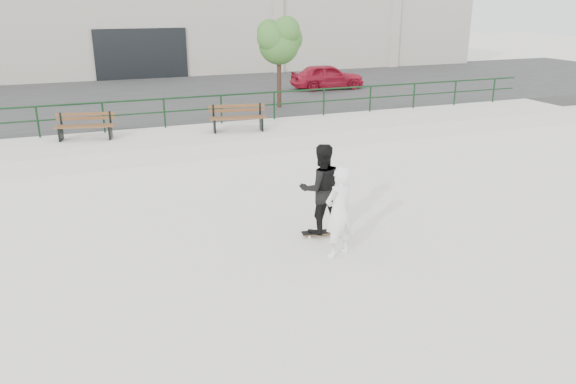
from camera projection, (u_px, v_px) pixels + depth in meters
name	position (u px, v px, depth m)	size (l,w,h in m)	color
ground	(321.00, 268.00, 10.35)	(120.00, 120.00, 0.00)	silver
ledge	(203.00, 141.00, 18.64)	(30.00, 3.00, 0.50)	silver
parking_strip	(161.00, 100.00, 26.13)	(60.00, 14.00, 0.50)	#303030
railing	(193.00, 104.00, 19.46)	(28.00, 0.06, 1.03)	#123218
commercial_building	(122.00, 1.00, 37.04)	(44.20, 16.33, 8.00)	#B3B0A1
bench_left	(85.00, 126.00, 17.67)	(1.87, 0.88, 0.83)	brown
bench_right	(238.00, 118.00, 18.80)	(1.96, 0.87, 0.87)	brown
tree	(279.00, 39.00, 22.19)	(2.02, 1.80, 3.60)	#3E291F
red_car	(327.00, 76.00, 27.55)	(1.44, 3.57, 1.22)	#AA142C
skateboard	(320.00, 232.00, 11.76)	(0.80, 0.32, 0.09)	black
standing_skater	(321.00, 189.00, 11.45)	(0.92, 0.71, 1.89)	black
seated_skater	(339.00, 212.00, 10.60)	(0.65, 0.43, 1.79)	white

